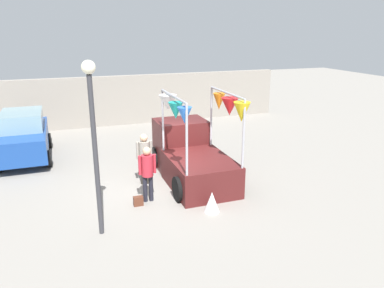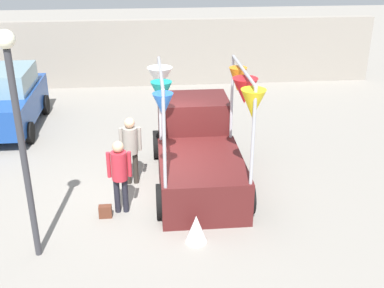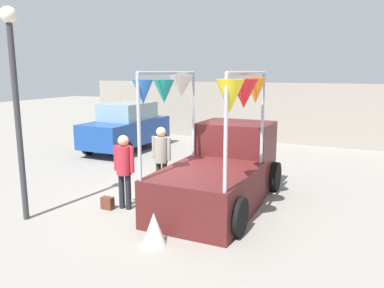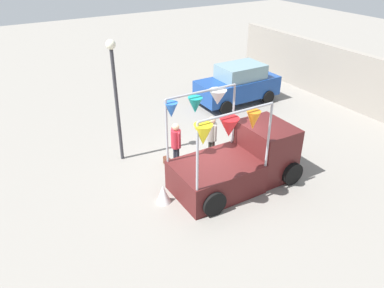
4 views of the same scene
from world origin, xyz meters
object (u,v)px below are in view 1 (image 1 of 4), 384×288
parked_car (24,136)px  folded_kite_bundle_white (212,202)px  vendor_truck (190,152)px  street_lamp (93,127)px  person_customer (147,169)px  person_vendor (144,154)px  handbag (138,201)px

parked_car → folded_kite_bundle_white: size_ratio=6.67×
vendor_truck → street_lamp: street_lamp is taller
person_customer → street_lamp: (-1.55, -1.41, 1.75)m
parked_car → street_lamp: (2.13, -6.79, 1.84)m
street_lamp → person_vendor: bearing=57.1°
person_customer → street_lamp: street_lamp is taller
person_customer → handbag: person_customer is taller
vendor_truck → street_lamp: (-3.38, -2.82, 1.90)m
vendor_truck → parked_car: bearing=144.2°
vendor_truck → handbag: bearing=-143.4°
vendor_truck → person_vendor: 1.63m
person_customer → handbag: bearing=-150.3°
handbag → street_lamp: 3.14m
person_vendor → folded_kite_bundle_white: bearing=-63.1°
parked_car → handbag: size_ratio=14.29×
person_vendor → street_lamp: street_lamp is taller
street_lamp → folded_kite_bundle_white: 3.95m
parked_car → handbag: parked_car is taller
parked_car → person_customer: parked_car is taller
street_lamp → folded_kite_bundle_white: size_ratio=7.19×
person_vendor → vendor_truck: bearing=3.6°
parked_car → person_customer: 6.52m
folded_kite_bundle_white → handbag: bearing=149.9°
handbag → folded_kite_bundle_white: (1.88, -1.09, 0.16)m
handbag → street_lamp: bearing=-134.9°
person_customer → street_lamp: size_ratio=0.39×
vendor_truck → street_lamp: bearing=-140.1°
folded_kite_bundle_white → street_lamp: bearing=-177.8°
vendor_truck → folded_kite_bundle_white: (-0.30, -2.70, -0.58)m
parked_car → street_lamp: street_lamp is taller
vendor_truck → street_lamp: size_ratio=0.95×
vendor_truck → folded_kite_bundle_white: vendor_truck is taller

